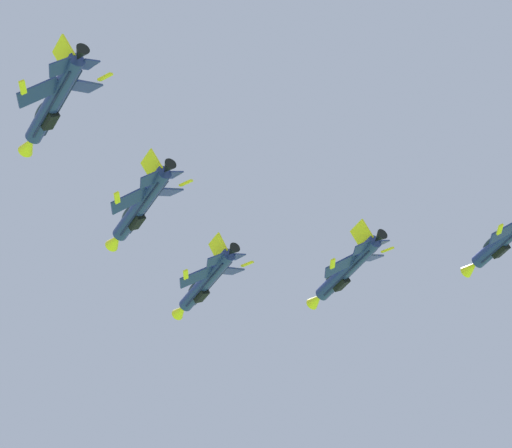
{
  "coord_description": "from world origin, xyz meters",
  "views": [
    {
      "loc": [
        -5.13,
        -3.58,
        1.76
      ],
      "look_at": [
        -25.24,
        93.67,
        82.91
      ],
      "focal_mm": 79.46,
      "sensor_mm": 36.0,
      "label": 1
    }
  ],
  "objects_px": {
    "fighter_jet_lead": "(205,282)",
    "fighter_jet_right_wing": "(346,270)",
    "fighter_jet_left_wing": "(140,206)",
    "fighter_jet_right_outer": "(507,236)",
    "fighter_jet_left_outer": "(53,102)"
  },
  "relations": [
    {
      "from": "fighter_jet_lead",
      "to": "fighter_jet_right_outer",
      "type": "bearing_deg",
      "value": -40.03
    },
    {
      "from": "fighter_jet_lead",
      "to": "fighter_jet_right_wing",
      "type": "bearing_deg",
      "value": -41.62
    },
    {
      "from": "fighter_jet_lead",
      "to": "fighter_jet_left_wing",
      "type": "xyz_separation_m",
      "value": [
        -2.81,
        -18.38,
        -2.51
      ]
    },
    {
      "from": "fighter_jet_left_wing",
      "to": "fighter_jet_lead",
      "type": "bearing_deg",
      "value": 41.16
    },
    {
      "from": "fighter_jet_lead",
      "to": "fighter_jet_left_outer",
      "type": "xyz_separation_m",
      "value": [
        -6.4,
        -36.14,
        -3.27
      ]
    },
    {
      "from": "fighter_jet_right_wing",
      "to": "fighter_jet_left_outer",
      "type": "xyz_separation_m",
      "value": [
        -23.85,
        -35.7,
        -2.12
      ]
    },
    {
      "from": "fighter_jet_lead",
      "to": "fighter_jet_left_outer",
      "type": "height_order",
      "value": "fighter_jet_lead"
    },
    {
      "from": "fighter_jet_left_outer",
      "to": "fighter_jet_right_outer",
      "type": "relative_size",
      "value": 1.0
    },
    {
      "from": "fighter_jet_left_wing",
      "to": "fighter_jet_left_outer",
      "type": "bearing_deg",
      "value": -141.61
    },
    {
      "from": "fighter_jet_lead",
      "to": "fighter_jet_right_wing",
      "type": "relative_size",
      "value": 1.0
    },
    {
      "from": "fighter_jet_left_wing",
      "to": "fighter_jet_left_outer",
      "type": "xyz_separation_m",
      "value": [
        -3.6,
        -17.76,
        -0.76
      ]
    },
    {
      "from": "fighter_jet_lead",
      "to": "fighter_jet_left_wing",
      "type": "height_order",
      "value": "fighter_jet_lead"
    },
    {
      "from": "fighter_jet_right_wing",
      "to": "fighter_jet_left_wing",
      "type": "bearing_deg",
      "value": -178.63
    },
    {
      "from": "fighter_jet_lead",
      "to": "fighter_jet_left_wing",
      "type": "bearing_deg",
      "value": -138.84
    },
    {
      "from": "fighter_jet_right_wing",
      "to": "fighter_jet_lead",
      "type": "bearing_deg",
      "value": 138.38
    }
  ]
}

